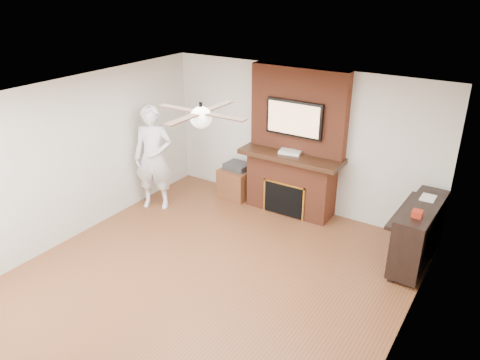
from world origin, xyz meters
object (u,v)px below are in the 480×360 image
Objects in this scene: side_table at (237,181)px; fireplace at (293,157)px; piano at (418,232)px; person at (153,158)px.

fireplace is at bearing 7.29° from side_table.
side_table is 3.41m from piano.
piano is at bearing -13.54° from fireplace.
fireplace is 1.34× the size of person.
side_table is (-1.10, -0.07, -0.69)m from fireplace.
side_table is 0.46× the size of piano.
person is at bearing -150.19° from fireplace.
piano is (4.37, 0.66, -0.44)m from person.
piano is (2.27, -0.55, -0.50)m from fireplace.
side_table is at bearing 22.63° from person.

